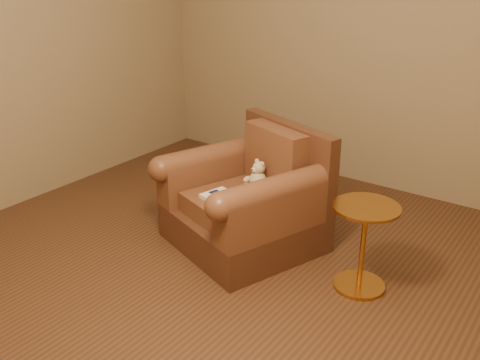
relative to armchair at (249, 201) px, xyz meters
The scene contains 5 objects.
floor 0.64m from the armchair, 73.79° to the right, with size 4.00×4.00×0.00m, color #4E2E1A.
armchair is the anchor object (origin of this frame).
teddy_bear 0.17m from the armchair, 80.26° to the left, with size 0.15×0.17×0.20m.
guidebook 0.23m from the armchair, 97.31° to the right, with size 0.36×0.26×0.03m.
side_table 0.85m from the armchair, ahead, with size 0.38×0.38×0.53m.
Camera 1 is at (1.70, -2.12, 1.82)m, focal length 40.00 mm.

